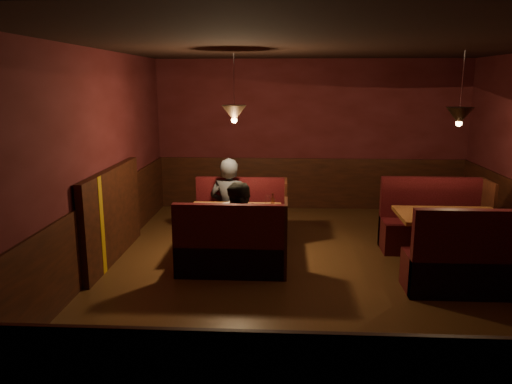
# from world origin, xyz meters

# --- Properties ---
(room) EXTENTS (6.02, 7.02, 2.92)m
(room) POSITION_xyz_m (-0.28, 0.05, 1.05)
(room) COLOR #4D2D18
(room) RESTS_ON ground
(main_table) EXTENTS (1.31, 0.80, 0.92)m
(main_table) POSITION_xyz_m (-1.20, 0.62, 0.54)
(main_table) COLOR brown
(main_table) RESTS_ON ground
(main_bench_far) EXTENTS (1.45, 0.52, 0.99)m
(main_bench_far) POSITION_xyz_m (-1.19, 1.37, 0.31)
(main_bench_far) COLOR black
(main_bench_far) RESTS_ON ground
(main_bench_near) EXTENTS (1.45, 0.52, 0.99)m
(main_bench_near) POSITION_xyz_m (-1.19, -0.12, 0.31)
(main_bench_near) COLOR black
(main_bench_near) RESTS_ON ground
(second_table) EXTENTS (1.37, 0.87, 0.77)m
(second_table) POSITION_xyz_m (1.68, 0.24, 0.57)
(second_table) COLOR brown
(second_table) RESTS_ON ground
(second_bench_far) EXTENTS (1.51, 0.56, 1.08)m
(second_bench_far) POSITION_xyz_m (1.71, 1.05, 0.34)
(second_bench_far) COLOR black
(second_bench_far) RESTS_ON ground
(second_bench_near) EXTENTS (1.51, 0.56, 1.08)m
(second_bench_near) POSITION_xyz_m (1.71, -0.58, 0.34)
(second_bench_near) COLOR black
(second_bench_near) RESTS_ON ground
(diner_a) EXTENTS (0.69, 0.52, 1.69)m
(diner_a) POSITION_xyz_m (-1.36, 1.21, 0.85)
(diner_a) COLOR #27282D
(diner_a) RESTS_ON ground
(diner_b) EXTENTS (0.77, 0.61, 1.55)m
(diner_b) POSITION_xyz_m (-1.07, 0.05, 0.77)
(diner_b) COLOR black
(diner_b) RESTS_ON ground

